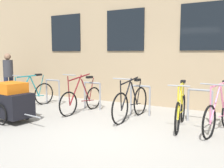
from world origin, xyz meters
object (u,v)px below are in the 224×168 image
bicycle_maroon (82,99)px  person_browsing (8,74)px  wooden_bench (10,87)px  bicycle_pink (219,114)px  bicycle_black (131,103)px  bicycle_yellow (180,110)px  bike_trailer (12,101)px  bicycle_teal (31,94)px

bicycle_maroon → person_browsing: size_ratio=1.05×
wooden_bench → person_browsing: 1.26m
bicycle_pink → bicycle_maroon: bearing=178.8°
bicycle_black → bicycle_pink: size_ratio=1.05×
bicycle_maroon → bicycle_pink: (3.51, -0.08, 0.01)m
bicycle_yellow → bicycle_maroon: bearing=178.2°
bicycle_yellow → person_browsing: 5.95m
bicycle_pink → person_browsing: person_browsing is taller
bicycle_yellow → bike_trailer: size_ratio=1.15×
bicycle_maroon → bike_trailer: 1.81m
bicycle_maroon → bicycle_pink: 3.51m
wooden_bench → bike_trailer: bearing=-38.4°
bike_trailer → wooden_bench: size_ratio=1.00×
bicycle_black → wooden_bench: (-5.54, 0.95, -0.06)m
person_browsing → bicycle_pink: bearing=-2.5°
bike_trailer → bicycle_pink: bearing=19.0°
bicycle_black → wooden_bench: size_ratio=1.24×
bicycle_yellow → bicycle_black: 1.23m
person_browsing → bicycle_yellow: bearing=-2.9°
bicycle_teal → bike_trailer: (0.93, -1.44, 0.11)m
bicycle_black → wooden_bench: 5.62m
person_browsing → bicycle_black: bearing=-2.8°
bicycle_teal → bicycle_maroon: bearing=4.4°
bicycle_black → person_browsing: person_browsing is taller
bike_trailer → wooden_bench: bearing=141.6°
bicycle_yellow → bicycle_black: (-1.23, 0.08, 0.03)m
bicycle_maroon → bike_trailer: bearing=-118.7°
bicycle_yellow → bicycle_black: size_ratio=0.93×
bicycle_black → bicycle_pink: (2.02, -0.07, -0.02)m
wooden_bench → person_browsing: size_ratio=0.91×
bicycle_black → bicycle_teal: bicycle_black is taller
bicycle_black → person_browsing: (-4.69, 0.23, 0.52)m
bicycle_teal → person_browsing: bearing=165.8°
bicycle_yellow → bicycle_teal: bicycle_yellow is taller
bike_trailer → person_browsing: size_ratio=0.91×
person_browsing → bicycle_maroon: bearing=-3.8°
bicycle_pink → person_browsing: size_ratio=1.07×
bicycle_yellow → bicycle_teal: (-4.52, -0.05, 0.01)m
bicycle_yellow → person_browsing: bearing=177.1°
bicycle_pink → bike_trailer: (-4.38, -1.51, 0.11)m
bicycle_black → bicycle_pink: bearing=-1.9°
bicycle_maroon → bicycle_yellow: bearing=-1.8°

